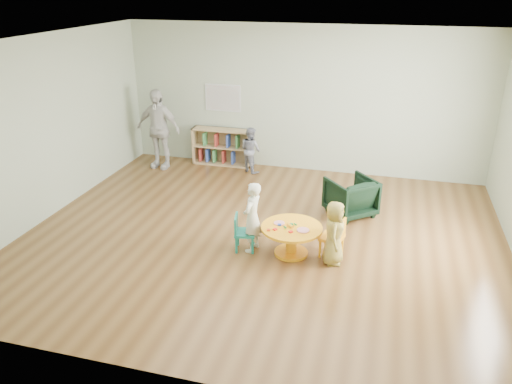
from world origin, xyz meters
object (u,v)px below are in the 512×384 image
kid_chair_right (335,237)px  toddler (251,150)px  child_left (252,217)px  child_right (334,233)px  activity_table (291,235)px  bookshelf (222,147)px  armchair (351,197)px  kid_chair_left (242,232)px  adult_caretaker (158,129)px

kid_chair_right → toddler: 3.52m
child_left → child_right: child_left is taller
child_right → toddler: 3.66m
activity_table → kid_chair_right: kid_chair_right is taller
bookshelf → kid_chair_right: bearing=-49.5°
armchair → child_left: (-1.22, -1.53, 0.20)m
activity_table → toddler: toddler is taller
armchair → child_left: size_ratio=0.68×
toddler → kid_chair_right: bearing=158.7°
bookshelf → armchair: 3.30m
kid_chair_right → child_right: 0.22m
kid_chair_left → kid_chair_right: 1.28m
bookshelf → child_left: child_left is taller
bookshelf → toddler: size_ratio=1.33×
kid_chair_left → child_right: child_right is taller
activity_table → child_right: 0.61m
child_right → kid_chair_right: bearing=-3.4°
adult_caretaker → activity_table: bearing=-35.2°
kid_chair_left → child_right: bearing=77.4°
activity_table → armchair: size_ratio=1.22×
activity_table → toddler: (-1.42, 2.98, 0.16)m
child_right → child_left: bearing=83.6°
bookshelf → armchair: (2.79, -1.76, -0.05)m
bookshelf → child_right: size_ratio=1.35×
toddler → kid_chair_left: bearing=137.5°
kid_chair_right → toddler: (-2.01, 2.89, 0.15)m
bookshelf → toddler: (0.70, -0.27, 0.08)m
activity_table → adult_caretaker: size_ratio=0.53×
activity_table → kid_chair_left: 0.69m
armchair → child_right: bearing=46.5°
activity_table → kid_chair_left: (-0.69, -0.06, -0.01)m
bookshelf → adult_caretaker: size_ratio=0.75×
kid_chair_left → toddler: (-0.73, 3.04, 0.17)m
armchair → child_left: child_left is taller
kid_chair_left → bookshelf: bearing=-168.4°
bookshelf → child_left: size_ratio=1.18×
kid_chair_left → child_right: (1.28, -0.02, 0.16)m
activity_table → armchair: bearing=65.9°
kid_chair_left → child_right: 1.29m
child_left → toddler: bearing=-153.3°
child_left → child_right: bearing=98.3°
toddler → adult_caretaker: bearing=41.1°
armchair → adult_caretaker: size_ratio=0.43×
child_right → activity_table: bearing=78.2°
activity_table → kid_chair_right: size_ratio=1.52×
kid_chair_left → bookshelf: size_ratio=0.44×
toddler → child_right: bearing=157.3°
child_left → adult_caretaker: 3.90m
adult_caretaker → kid_chair_left: bearing=-42.6°
bookshelf → adult_caretaker: (-1.15, -0.50, 0.43)m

